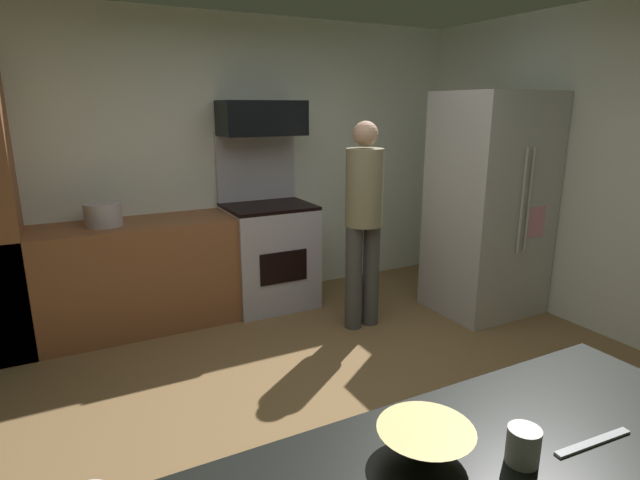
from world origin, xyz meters
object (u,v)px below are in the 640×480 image
at_px(refrigerator, 489,205).
at_px(mixing_bowl_prep, 425,443).
at_px(mug_tea, 523,446).
at_px(microwave, 262,118).
at_px(stock_pot, 103,214).
at_px(oven_range, 269,250).
at_px(person_cook, 364,215).

height_order(refrigerator, mixing_bowl_prep, refrigerator).
bearing_deg(mixing_bowl_prep, refrigerator, 41.91).
distance_m(mixing_bowl_prep, mug_tea, 0.25).
bearing_deg(microwave, stock_pot, -176.68).
bearing_deg(mug_tea, microwave, 79.32).
relative_size(oven_range, microwave, 2.10).
xyz_separation_m(person_cook, mug_tea, (-1.16, -2.62, -0.01)).
bearing_deg(stock_pot, person_cook, -24.11).
bearing_deg(microwave, oven_range, -90.00).
bearing_deg(stock_pot, refrigerator, -18.30).
relative_size(person_cook, stock_pot, 6.00).
bearing_deg(stock_pot, oven_range, -0.19).
relative_size(refrigerator, person_cook, 1.14).
bearing_deg(refrigerator, mug_tea, -133.97).
xyz_separation_m(refrigerator, stock_pot, (-3.07, 1.02, 0.02)).
bearing_deg(oven_range, microwave, 90.00).
xyz_separation_m(person_cook, stock_pot, (-1.88, 0.84, 0.03)).
distance_m(microwave, refrigerator, 2.15).
bearing_deg(refrigerator, stock_pot, 161.70).
distance_m(microwave, person_cook, 1.29).
height_order(refrigerator, person_cook, refrigerator).
xyz_separation_m(person_cook, mixing_bowl_prep, (-1.38, -2.48, -0.01)).
bearing_deg(microwave, mixing_bowl_prep, -104.51).
xyz_separation_m(refrigerator, person_cook, (-1.19, 0.18, -0.01)).
distance_m(mug_tea, stock_pot, 3.53).
xyz_separation_m(oven_range, microwave, (0.00, 0.08, 1.19)).
xyz_separation_m(microwave, person_cook, (0.50, -0.92, -0.75)).
xyz_separation_m(oven_range, mug_tea, (-0.67, -3.46, 0.43)).
xyz_separation_m(oven_range, refrigerator, (1.69, -1.01, 0.45)).
bearing_deg(microwave, person_cook, -61.60).
height_order(person_cook, mug_tea, person_cook).
bearing_deg(person_cook, mixing_bowl_prep, -119.02).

